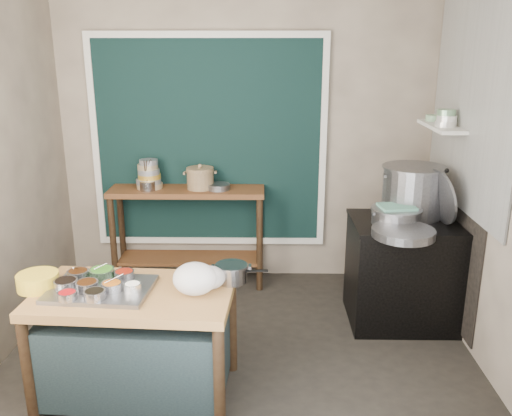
{
  "coord_description": "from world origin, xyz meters",
  "views": [
    {
      "loc": [
        0.18,
        -3.61,
        2.25
      ],
      "look_at": [
        0.12,
        0.25,
        1.08
      ],
      "focal_mm": 38.0,
      "sensor_mm": 36.0,
      "label": 1
    }
  ],
  "objects_px": {
    "prep_table": "(137,343)",
    "stock_pot": "(413,191)",
    "yellow_basin": "(38,281)",
    "saucepan": "(231,273)",
    "condiment_tray": "(101,289)",
    "utensil_cup": "(148,186)",
    "steamer": "(396,216)",
    "back_counter": "(189,236)",
    "ceramic_crock": "(200,179)",
    "stove_block": "(405,273)"
  },
  "relations": [
    {
      "from": "prep_table",
      "to": "stock_pot",
      "type": "xyz_separation_m",
      "value": [
        2.05,
        1.21,
        0.71
      ]
    },
    {
      "from": "prep_table",
      "to": "yellow_basin",
      "type": "relative_size",
      "value": 4.78
    },
    {
      "from": "saucepan",
      "to": "condiment_tray",
      "type": "bearing_deg",
      "value": -171.87
    },
    {
      "from": "utensil_cup",
      "to": "steamer",
      "type": "bearing_deg",
      "value": -19.28
    },
    {
      "from": "back_counter",
      "to": "ceramic_crock",
      "type": "distance_m",
      "value": 0.58
    },
    {
      "from": "ceramic_crock",
      "to": "steamer",
      "type": "xyz_separation_m",
      "value": [
        1.64,
        -0.81,
        -0.09
      ]
    },
    {
      "from": "condiment_tray",
      "to": "stock_pot",
      "type": "xyz_separation_m",
      "value": [
        2.25,
        1.21,
        0.32
      ]
    },
    {
      "from": "saucepan",
      "to": "ceramic_crock",
      "type": "height_order",
      "value": "ceramic_crock"
    },
    {
      "from": "utensil_cup",
      "to": "ceramic_crock",
      "type": "relative_size",
      "value": 0.55
    },
    {
      "from": "yellow_basin",
      "to": "condiment_tray",
      "type": "bearing_deg",
      "value": -4.79
    },
    {
      "from": "ceramic_crock",
      "to": "saucepan",
      "type": "bearing_deg",
      "value": -76.65
    },
    {
      "from": "condiment_tray",
      "to": "utensil_cup",
      "type": "xyz_separation_m",
      "value": [
        -0.05,
        1.72,
        0.23
      ]
    },
    {
      "from": "utensil_cup",
      "to": "steamer",
      "type": "height_order",
      "value": "utensil_cup"
    },
    {
      "from": "prep_table",
      "to": "back_counter",
      "type": "xyz_separation_m",
      "value": [
        0.1,
        1.77,
        0.1
      ]
    },
    {
      "from": "stove_block",
      "to": "steamer",
      "type": "relative_size",
      "value": 2.19
    },
    {
      "from": "utensil_cup",
      "to": "saucepan",
      "type": "bearing_deg",
      "value": -60.97
    },
    {
      "from": "yellow_basin",
      "to": "stock_pot",
      "type": "relative_size",
      "value": 0.49
    },
    {
      "from": "ceramic_crock",
      "to": "yellow_basin",
      "type": "bearing_deg",
      "value": -115.69
    },
    {
      "from": "saucepan",
      "to": "back_counter",
      "type": "bearing_deg",
      "value": 104.51
    },
    {
      "from": "prep_table",
      "to": "utensil_cup",
      "type": "distance_m",
      "value": 1.84
    },
    {
      "from": "yellow_basin",
      "to": "ceramic_crock",
      "type": "relative_size",
      "value": 0.98
    },
    {
      "from": "back_counter",
      "to": "saucepan",
      "type": "bearing_deg",
      "value": -72.38
    },
    {
      "from": "stove_block",
      "to": "ceramic_crock",
      "type": "height_order",
      "value": "ceramic_crock"
    },
    {
      "from": "ceramic_crock",
      "to": "condiment_tray",
      "type": "bearing_deg",
      "value": -103.61
    },
    {
      "from": "saucepan",
      "to": "steamer",
      "type": "xyz_separation_m",
      "value": [
        1.26,
        0.82,
        0.14
      ]
    },
    {
      "from": "saucepan",
      "to": "stove_block",
      "type": "bearing_deg",
      "value": 29.58
    },
    {
      "from": "yellow_basin",
      "to": "steamer",
      "type": "distance_m",
      "value": 2.66
    },
    {
      "from": "prep_table",
      "to": "yellow_basin",
      "type": "distance_m",
      "value": 0.75
    },
    {
      "from": "prep_table",
      "to": "utensil_cup",
      "type": "xyz_separation_m",
      "value": [
        -0.25,
        1.72,
        0.62
      ]
    },
    {
      "from": "back_counter",
      "to": "ceramic_crock",
      "type": "height_order",
      "value": "ceramic_crock"
    },
    {
      "from": "yellow_basin",
      "to": "stock_pot",
      "type": "distance_m",
      "value": 2.93
    },
    {
      "from": "stock_pot",
      "to": "steamer",
      "type": "relative_size",
      "value": 1.3
    },
    {
      "from": "prep_table",
      "to": "steamer",
      "type": "bearing_deg",
      "value": 30.74
    },
    {
      "from": "ceramic_crock",
      "to": "steamer",
      "type": "relative_size",
      "value": 0.65
    },
    {
      "from": "back_counter",
      "to": "condiment_tray",
      "type": "relative_size",
      "value": 2.3
    },
    {
      "from": "saucepan",
      "to": "ceramic_crock",
      "type": "xyz_separation_m",
      "value": [
        -0.39,
        1.62,
        0.23
      ]
    },
    {
      "from": "utensil_cup",
      "to": "stock_pot",
      "type": "distance_m",
      "value": 2.36
    },
    {
      "from": "back_counter",
      "to": "ceramic_crock",
      "type": "xyz_separation_m",
      "value": [
        0.13,
        0.0,
        0.57
      ]
    },
    {
      "from": "condiment_tray",
      "to": "utensil_cup",
      "type": "height_order",
      "value": "utensil_cup"
    },
    {
      "from": "ceramic_crock",
      "to": "stock_pot",
      "type": "bearing_deg",
      "value": -17.43
    },
    {
      "from": "prep_table",
      "to": "stove_block",
      "type": "bearing_deg",
      "value": 30.83
    },
    {
      "from": "back_counter",
      "to": "stove_block",
      "type": "bearing_deg",
      "value": -21.02
    },
    {
      "from": "stove_block",
      "to": "saucepan",
      "type": "relative_size",
      "value": 4.11
    },
    {
      "from": "condiment_tray",
      "to": "ceramic_crock",
      "type": "distance_m",
      "value": 1.86
    },
    {
      "from": "saucepan",
      "to": "utensil_cup",
      "type": "height_order",
      "value": "utensil_cup"
    },
    {
      "from": "yellow_basin",
      "to": "saucepan",
      "type": "relative_size",
      "value": 1.2
    },
    {
      "from": "stove_block",
      "to": "stock_pot",
      "type": "height_order",
      "value": "stock_pot"
    },
    {
      "from": "saucepan",
      "to": "stock_pot",
      "type": "height_order",
      "value": "stock_pot"
    },
    {
      "from": "condiment_tray",
      "to": "ceramic_crock",
      "type": "xyz_separation_m",
      "value": [
        0.43,
        1.79,
        0.28
      ]
    },
    {
      "from": "yellow_basin",
      "to": "stock_pot",
      "type": "height_order",
      "value": "stock_pot"
    }
  ]
}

